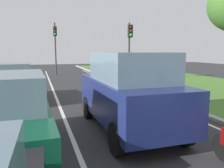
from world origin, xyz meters
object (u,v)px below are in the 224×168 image
car_suv_ahead (129,91)px  car_hatchback_far (14,83)px  traffic_light_near_right (130,42)px  car_sedan_left_lane (6,118)px  traffic_light_far_median (55,40)px

car_suv_ahead → car_hatchback_far: car_suv_ahead is taller
car_suv_ahead → traffic_light_near_right: (3.98, 9.81, 1.82)m
car_sedan_left_lane → car_suv_ahead: bearing=15.8°
car_suv_ahead → traffic_light_far_median: size_ratio=0.90×
car_sedan_left_lane → traffic_light_far_median: (2.36, 18.03, 2.40)m
traffic_light_near_right → traffic_light_far_median: size_ratio=0.87×
car_suv_ahead → car_sedan_left_lane: 3.33m
car_sedan_left_lane → traffic_light_far_median: size_ratio=0.87×
car_suv_ahead → car_sedan_left_lane: bearing=-162.8°
car_hatchback_far → traffic_light_near_right: traffic_light_near_right is taller
car_suv_ahead → traffic_light_near_right: size_ratio=1.04×
car_suv_ahead → traffic_light_far_median: (-0.80, 17.03, 2.15)m
traffic_light_far_median → traffic_light_near_right: bearing=-56.5°
traffic_light_near_right → car_suv_ahead: bearing=-112.1°
traffic_light_near_right → traffic_light_far_median: (-4.79, 7.22, 0.33)m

